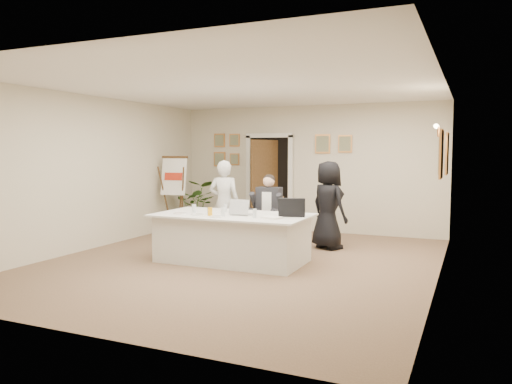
{
  "coord_description": "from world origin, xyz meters",
  "views": [
    {
      "loc": [
        3.42,
        -7.16,
        1.79
      ],
      "look_at": [
        0.02,
        0.6,
        1.1
      ],
      "focal_mm": 35.0,
      "sensor_mm": 36.0,
      "label": 1
    }
  ],
  "objects_px": {
    "conference_table": "(232,237)",
    "laptop_bag": "(292,208)",
    "laptop": "(242,206)",
    "paper_stack": "(271,218)",
    "oj_glass": "(210,212)",
    "seated_man": "(268,212)",
    "flip_chart": "(176,198)",
    "standing_woman": "(328,205)",
    "potted_palm": "(197,204)",
    "steel_jug": "(209,211)",
    "standing_man": "(224,203)"
  },
  "relations": [
    {
      "from": "conference_table",
      "to": "laptop_bag",
      "type": "xyz_separation_m",
      "value": [
        0.99,
        0.09,
        0.53
      ]
    },
    {
      "from": "laptop",
      "to": "paper_stack",
      "type": "xyz_separation_m",
      "value": [
        0.59,
        -0.23,
        -0.12
      ]
    },
    {
      "from": "oj_glass",
      "to": "seated_man",
      "type": "bearing_deg",
      "value": 72.71
    },
    {
      "from": "flip_chart",
      "to": "paper_stack",
      "type": "height_order",
      "value": "flip_chart"
    },
    {
      "from": "conference_table",
      "to": "laptop",
      "type": "xyz_separation_m",
      "value": [
        0.18,
        0.0,
        0.52
      ]
    },
    {
      "from": "standing_woman",
      "to": "laptop_bag",
      "type": "bearing_deg",
      "value": 117.45
    },
    {
      "from": "conference_table",
      "to": "seated_man",
      "type": "relative_size",
      "value": 1.79
    },
    {
      "from": "potted_palm",
      "to": "laptop_bag",
      "type": "relative_size",
      "value": 2.78
    },
    {
      "from": "seated_man",
      "to": "steel_jug",
      "type": "distance_m",
      "value": 1.34
    },
    {
      "from": "standing_woman",
      "to": "laptop",
      "type": "distance_m",
      "value": 1.93
    },
    {
      "from": "flip_chart",
      "to": "oj_glass",
      "type": "distance_m",
      "value": 3.23
    },
    {
      "from": "flip_chart",
      "to": "standing_woman",
      "type": "relative_size",
      "value": 1.02
    },
    {
      "from": "standing_man",
      "to": "paper_stack",
      "type": "bearing_deg",
      "value": 126.48
    },
    {
      "from": "laptop_bag",
      "to": "oj_glass",
      "type": "height_order",
      "value": "laptop_bag"
    },
    {
      "from": "flip_chart",
      "to": "laptop_bag",
      "type": "bearing_deg",
      "value": -30.38
    },
    {
      "from": "standing_woman",
      "to": "steel_jug",
      "type": "distance_m",
      "value": 2.35
    },
    {
      "from": "flip_chart",
      "to": "paper_stack",
      "type": "xyz_separation_m",
      "value": [
        3.19,
        -2.31,
        0.02
      ]
    },
    {
      "from": "standing_man",
      "to": "steel_jug",
      "type": "distance_m",
      "value": 1.4
    },
    {
      "from": "conference_table",
      "to": "laptop_bag",
      "type": "distance_m",
      "value": 1.12
    },
    {
      "from": "flip_chart",
      "to": "standing_man",
      "type": "distance_m",
      "value": 1.89
    },
    {
      "from": "standing_man",
      "to": "oj_glass",
      "type": "bearing_deg",
      "value": 98.19
    },
    {
      "from": "paper_stack",
      "to": "steel_jug",
      "type": "xyz_separation_m",
      "value": [
        -1.11,
        0.07,
        0.04
      ]
    },
    {
      "from": "paper_stack",
      "to": "flip_chart",
      "type": "bearing_deg",
      "value": 144.08
    },
    {
      "from": "seated_man",
      "to": "potted_palm",
      "type": "relative_size",
      "value": 1.23
    },
    {
      "from": "standing_man",
      "to": "laptop_bag",
      "type": "distance_m",
      "value": 2.05
    },
    {
      "from": "laptop",
      "to": "paper_stack",
      "type": "distance_m",
      "value": 0.65
    },
    {
      "from": "standing_man",
      "to": "paper_stack",
      "type": "distance_m",
      "value": 2.07
    },
    {
      "from": "seated_man",
      "to": "oj_glass",
      "type": "xyz_separation_m",
      "value": [
        -0.43,
        -1.37,
        0.14
      ]
    },
    {
      "from": "flip_chart",
      "to": "steel_jug",
      "type": "bearing_deg",
      "value": -47.18
    },
    {
      "from": "laptop",
      "to": "laptop_bag",
      "type": "relative_size",
      "value": 0.87
    },
    {
      "from": "laptop",
      "to": "laptop_bag",
      "type": "height_order",
      "value": "laptop_bag"
    },
    {
      "from": "oj_glass",
      "to": "paper_stack",
      "type": "bearing_deg",
      "value": 4.83
    },
    {
      "from": "laptop",
      "to": "steel_jug",
      "type": "relative_size",
      "value": 3.22
    },
    {
      "from": "seated_man",
      "to": "laptop_bag",
      "type": "distance_m",
      "value": 1.28
    },
    {
      "from": "steel_jug",
      "to": "potted_palm",
      "type": "bearing_deg",
      "value": 123.63
    },
    {
      "from": "paper_stack",
      "to": "oj_glass",
      "type": "xyz_separation_m",
      "value": [
        -1.01,
        -0.09,
        0.05
      ]
    },
    {
      "from": "seated_man",
      "to": "paper_stack",
      "type": "height_order",
      "value": "seated_man"
    },
    {
      "from": "conference_table",
      "to": "potted_palm",
      "type": "relative_size",
      "value": 2.19
    },
    {
      "from": "standing_man",
      "to": "flip_chart",
      "type": "bearing_deg",
      "value": -39.62
    },
    {
      "from": "flip_chart",
      "to": "standing_woman",
      "type": "bearing_deg",
      "value": -6.51
    },
    {
      "from": "standing_man",
      "to": "laptop_bag",
      "type": "height_order",
      "value": "standing_man"
    },
    {
      "from": "standing_man",
      "to": "laptop",
      "type": "distance_m",
      "value": 1.5
    },
    {
      "from": "flip_chart",
      "to": "laptop",
      "type": "xyz_separation_m",
      "value": [
        2.59,
        -2.08,
        0.15
      ]
    },
    {
      "from": "laptop_bag",
      "to": "steel_jug",
      "type": "bearing_deg",
      "value": 175.46
    },
    {
      "from": "conference_table",
      "to": "potted_palm",
      "type": "xyz_separation_m",
      "value": [
        -2.26,
        2.74,
        0.18
      ]
    },
    {
      "from": "standing_woman",
      "to": "seated_man",
      "type": "bearing_deg",
      "value": 65.82
    },
    {
      "from": "standing_man",
      "to": "paper_stack",
      "type": "xyz_separation_m",
      "value": [
        1.53,
        -1.4,
        -0.02
      ]
    },
    {
      "from": "oj_glass",
      "to": "potted_palm",
      "type": "bearing_deg",
      "value": 123.6
    },
    {
      "from": "steel_jug",
      "to": "oj_glass",
      "type": "bearing_deg",
      "value": -57.02
    },
    {
      "from": "flip_chart",
      "to": "standing_man",
      "type": "xyz_separation_m",
      "value": [
        1.66,
        -0.91,
        0.05
      ]
    }
  ]
}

